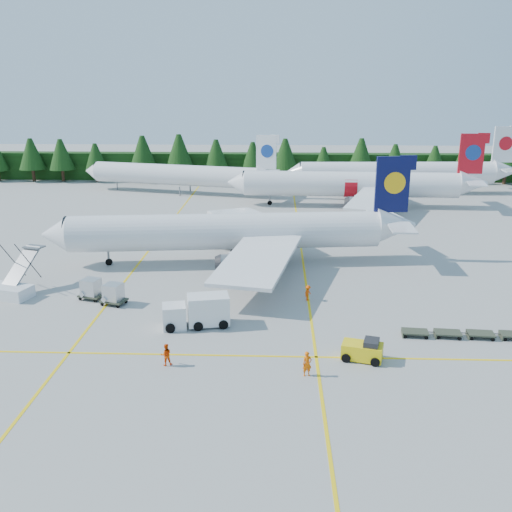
{
  "coord_description": "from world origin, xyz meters",
  "views": [
    {
      "loc": [
        2.76,
        -47.33,
        20.87
      ],
      "look_at": [
        0.58,
        10.17,
        3.5
      ],
      "focal_mm": 40.0,
      "sensor_mm": 36.0,
      "label": 1
    }
  ],
  "objects_px": {
    "airstairs": "(10,288)",
    "service_truck": "(196,311)",
    "baggage_tug": "(363,350)",
    "airliner_red": "(346,185)",
    "airliner_navy": "(219,232)"
  },
  "relations": [
    {
      "from": "airliner_red",
      "to": "airstairs",
      "type": "distance_m",
      "value": 61.19
    },
    {
      "from": "airliner_navy",
      "to": "service_truck",
      "type": "height_order",
      "value": "airliner_navy"
    },
    {
      "from": "airliner_red",
      "to": "airliner_navy",
      "type": "bearing_deg",
      "value": -116.71
    },
    {
      "from": "airliner_navy",
      "to": "service_truck",
      "type": "distance_m",
      "value": 19.19
    },
    {
      "from": "baggage_tug",
      "to": "airliner_red",
      "type": "bearing_deg",
      "value": 100.46
    },
    {
      "from": "airliner_red",
      "to": "service_truck",
      "type": "xyz_separation_m",
      "value": [
        -19.27,
        -53.52,
        -2.46
      ]
    },
    {
      "from": "airliner_red",
      "to": "baggage_tug",
      "type": "relative_size",
      "value": 12.74
    },
    {
      "from": "airliner_navy",
      "to": "airliner_red",
      "type": "relative_size",
      "value": 0.99
    },
    {
      "from": "airliner_red",
      "to": "airstairs",
      "type": "height_order",
      "value": "airliner_red"
    },
    {
      "from": "service_truck",
      "to": "baggage_tug",
      "type": "height_order",
      "value": "service_truck"
    },
    {
      "from": "airliner_navy",
      "to": "service_truck",
      "type": "relative_size",
      "value": 7.05
    },
    {
      "from": "airstairs",
      "to": "service_truck",
      "type": "relative_size",
      "value": 1.16
    },
    {
      "from": "airliner_red",
      "to": "service_truck",
      "type": "relative_size",
      "value": 7.14
    },
    {
      "from": "service_truck",
      "to": "baggage_tug",
      "type": "bearing_deg",
      "value": -35.09
    },
    {
      "from": "airstairs",
      "to": "service_truck",
      "type": "bearing_deg",
      "value": -2.22
    }
  ]
}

